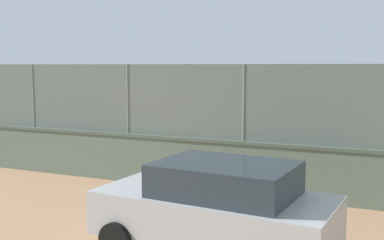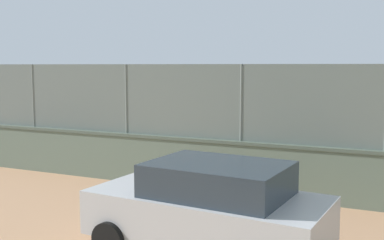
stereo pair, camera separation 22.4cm
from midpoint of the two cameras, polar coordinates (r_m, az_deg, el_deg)
name	(u,v)px [view 2 (the right image)]	position (r m, az deg, el deg)	size (l,w,h in m)	color
ground_plane	(284,133)	(22.89, 11.21, -1.57)	(260.00, 260.00, 0.00)	tan
perimeter_wall	(181,162)	(12.52, -0.83, -5.00)	(30.25, 0.84, 1.34)	slate
fence_panel_on_wall	(181,101)	(12.30, -0.84, 2.33)	(29.71, 0.53, 1.88)	slate
player_crossing_court	(266,131)	(16.36, 9.26, -1.32)	(1.24, 0.72, 1.64)	black
player_foreground_swinging	(157,115)	(22.28, -3.90, 0.60)	(0.69, 1.19, 1.50)	black
sports_ball	(275,161)	(15.89, 10.34, -4.90)	(0.12, 0.12, 0.12)	#3399D8
parked_car_silver	(210,207)	(8.07, 2.97, -10.39)	(4.12, 2.34, 1.60)	#B7B7BC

